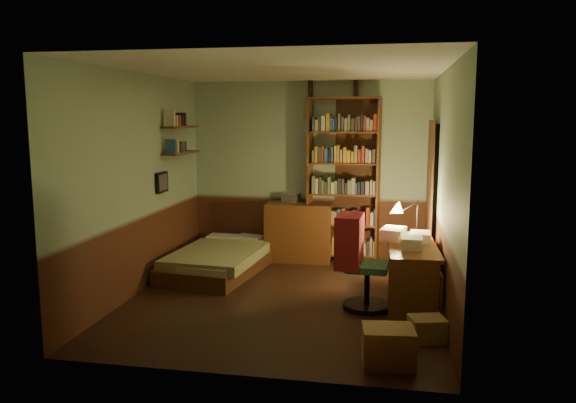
% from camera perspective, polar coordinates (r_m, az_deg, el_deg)
% --- Properties ---
extents(floor, '(3.50, 4.00, 0.02)m').
position_cam_1_polar(floor, '(6.62, -0.40, -9.87)').
color(floor, black).
rests_on(floor, ground).
extents(ceiling, '(3.50, 4.00, 0.02)m').
position_cam_1_polar(ceiling, '(6.30, -0.43, 13.37)').
color(ceiling, silver).
rests_on(ceiling, wall_back).
extents(wall_back, '(3.50, 0.02, 2.60)m').
position_cam_1_polar(wall_back, '(8.30, 2.22, 3.16)').
color(wall_back, '#8DA888').
rests_on(wall_back, ground).
extents(wall_left, '(0.02, 4.00, 2.60)m').
position_cam_1_polar(wall_left, '(6.88, -14.97, 1.74)').
color(wall_left, '#8DA888').
rests_on(wall_left, ground).
extents(wall_right, '(0.02, 4.00, 2.60)m').
position_cam_1_polar(wall_right, '(6.24, 15.67, 1.04)').
color(wall_right, '#8DA888').
rests_on(wall_right, ground).
extents(wall_front, '(3.50, 0.02, 2.60)m').
position_cam_1_polar(wall_front, '(4.39, -5.38, -1.77)').
color(wall_front, '#8DA888').
rests_on(wall_front, ground).
extents(doorway, '(0.06, 0.90, 2.00)m').
position_cam_1_polar(doorway, '(7.56, 14.42, 0.07)').
color(doorway, black).
rests_on(doorway, ground).
extents(door_trim, '(0.02, 0.98, 2.08)m').
position_cam_1_polar(door_trim, '(7.56, 14.15, 0.07)').
color(door_trim, '#442514').
rests_on(door_trim, ground).
extents(bed, '(1.24, 1.99, 0.56)m').
position_cam_1_polar(bed, '(7.70, -6.88, -5.05)').
color(bed, olive).
rests_on(bed, ground).
extents(dresser, '(0.97, 0.51, 0.84)m').
position_cam_1_polar(dresser, '(8.21, 1.11, -3.10)').
color(dresser, '#552E15').
rests_on(dresser, ground).
extents(mini_stereo, '(0.29, 0.26, 0.13)m').
position_cam_1_polar(mini_stereo, '(8.27, 0.31, 0.41)').
color(mini_stereo, '#B2B2B7').
rests_on(mini_stereo, dresser).
extents(bookshelf, '(1.04, 0.40, 2.36)m').
position_cam_1_polar(bookshelf, '(8.09, 5.68, 2.14)').
color(bookshelf, '#552E15').
rests_on(bookshelf, ground).
extents(bottle_left, '(0.08, 0.08, 0.25)m').
position_cam_1_polar(bottle_left, '(8.22, 2.29, 11.41)').
color(bottle_left, black).
rests_on(bottle_left, bookshelf).
extents(bottle_right, '(0.07, 0.07, 0.25)m').
position_cam_1_polar(bottle_right, '(8.15, 6.92, 11.38)').
color(bottle_right, black).
rests_on(bottle_right, bookshelf).
extents(desk, '(0.58, 1.29, 0.68)m').
position_cam_1_polar(desk, '(6.44, 12.44, -7.33)').
color(desk, '#552E15').
rests_on(desk, ground).
extents(paper_stack, '(0.32, 0.39, 0.14)m').
position_cam_1_polar(paper_stack, '(6.60, 10.63, -3.24)').
color(paper_stack, silver).
rests_on(paper_stack, desk).
extents(desk_lamp, '(0.22, 0.22, 0.65)m').
position_cam_1_polar(desk_lamp, '(6.92, 13.02, -0.61)').
color(desk_lamp, black).
rests_on(desk_lamp, desk).
extents(office_chair, '(0.53, 0.47, 1.00)m').
position_cam_1_polar(office_chair, '(6.20, 8.07, -6.31)').
color(office_chair, '#2E6243').
rests_on(office_chair, ground).
extents(red_jacket, '(0.35, 0.53, 0.57)m').
position_cam_1_polar(red_jacket, '(6.28, 6.03, 1.25)').
color(red_jacket, '#AD2029').
rests_on(red_jacket, office_chair).
extents(wall_shelf_lower, '(0.20, 0.90, 0.03)m').
position_cam_1_polar(wall_shelf_lower, '(7.81, -10.80, 4.88)').
color(wall_shelf_lower, '#552E15').
rests_on(wall_shelf_lower, wall_left).
extents(wall_shelf_upper, '(0.20, 0.90, 0.03)m').
position_cam_1_polar(wall_shelf_upper, '(7.80, -10.87, 7.45)').
color(wall_shelf_upper, '#552E15').
rests_on(wall_shelf_upper, wall_left).
extents(framed_picture, '(0.04, 0.32, 0.26)m').
position_cam_1_polar(framed_picture, '(7.41, -12.69, 1.91)').
color(framed_picture, black).
rests_on(framed_picture, wall_left).
extents(cardboard_box_a, '(0.47, 0.39, 0.32)m').
position_cam_1_polar(cardboard_box_a, '(4.99, 10.14, -14.26)').
color(cardboard_box_a, olive).
rests_on(cardboard_box_a, ground).
extents(cardboard_box_b, '(0.38, 0.34, 0.22)m').
position_cam_1_polar(cardboard_box_b, '(5.56, 13.96, -12.45)').
color(cardboard_box_b, olive).
rests_on(cardboard_box_b, ground).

